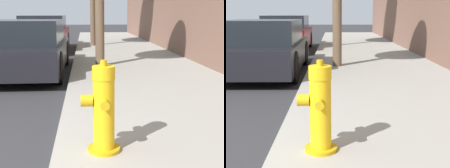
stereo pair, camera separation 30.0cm
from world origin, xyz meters
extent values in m
cylinder|color=#C39C11|center=(2.24, 0.40, 0.17)|extent=(0.32, 0.32, 0.04)
cylinder|color=yellow|center=(2.24, 0.40, 0.52)|extent=(0.21, 0.21, 0.68)
cylinder|color=yellow|center=(2.24, 0.40, 0.93)|extent=(0.22, 0.22, 0.12)
cylinder|color=#C39C11|center=(2.24, 0.40, 1.02)|extent=(0.06, 0.06, 0.06)
cylinder|color=#C39C11|center=(2.24, 0.25, 0.66)|extent=(0.08, 0.10, 0.08)
cylinder|color=#C39C11|center=(2.24, 0.55, 0.66)|extent=(0.08, 0.10, 0.08)
cylinder|color=#C39C11|center=(2.08, 0.40, 0.66)|extent=(0.12, 0.11, 0.11)
cube|color=black|center=(0.67, 5.31, 0.48)|extent=(1.80, 3.97, 0.57)
cube|color=black|center=(0.67, 5.15, 1.04)|extent=(1.66, 2.18, 0.55)
cylinder|color=black|center=(-0.15, 6.54, 0.35)|extent=(0.20, 0.69, 0.69)
cylinder|color=black|center=(1.49, 6.54, 0.35)|extent=(0.20, 0.69, 0.69)
cylinder|color=black|center=(1.49, 4.08, 0.35)|extent=(0.20, 0.69, 0.69)
cube|color=maroon|center=(0.48, 10.28, 0.54)|extent=(1.74, 3.94, 0.72)
cube|color=black|center=(0.48, 10.12, 1.14)|extent=(1.60, 2.17, 0.48)
cylinder|color=black|center=(-0.31, 11.50, 0.33)|extent=(0.20, 0.66, 0.66)
cylinder|color=black|center=(1.27, 11.50, 0.33)|extent=(0.20, 0.66, 0.66)
cylinder|color=black|center=(-0.31, 9.05, 0.33)|extent=(0.20, 0.66, 0.66)
cylinder|color=black|center=(1.27, 9.05, 0.33)|extent=(0.20, 0.66, 0.66)
cylinder|color=brown|center=(2.45, 5.44, 1.28)|extent=(0.23, 0.23, 2.26)
cylinder|color=brown|center=(2.41, 10.70, 1.67)|extent=(0.20, 0.20, 3.04)
camera|label=1|loc=(2.08, -2.43, 1.46)|focal=50.00mm
camera|label=2|loc=(2.37, -2.44, 1.46)|focal=50.00mm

